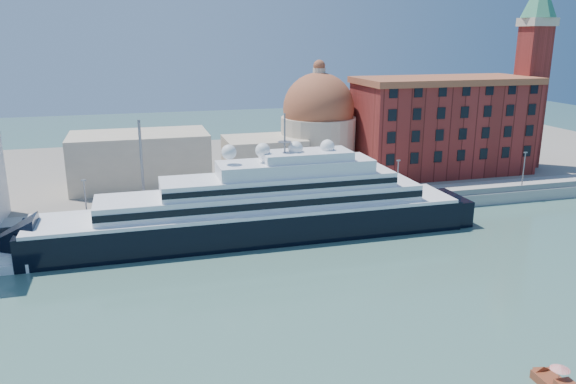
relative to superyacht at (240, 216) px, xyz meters
name	(u,v)px	position (x,y,z in m)	size (l,w,h in m)	color
ground	(300,292)	(4.15, -23.00, -4.45)	(400.00, 400.00, 0.00)	#345A51
quay	(250,212)	(4.15, 11.00, -3.20)	(180.00, 10.00, 2.50)	gray
land	(219,168)	(4.15, 52.00, -3.45)	(260.00, 72.00, 2.00)	slate
quay_fence	(255,210)	(4.15, 6.50, -1.35)	(180.00, 0.10, 1.20)	slate
superyacht	(240,216)	(0.00, 0.00, 0.00)	(86.21, 11.95, 25.77)	black
warehouse	(442,125)	(56.15, 29.00, 9.34)	(43.00, 19.00, 23.25)	maroon
campanile	(533,61)	(80.15, 29.00, 24.31)	(8.40, 8.40, 47.00)	maroon
church	(255,141)	(10.53, 34.72, 6.46)	(66.00, 18.00, 25.50)	beige
lamp_posts	(184,176)	(-8.52, 9.27, 5.39)	(120.80, 2.40, 18.00)	slate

